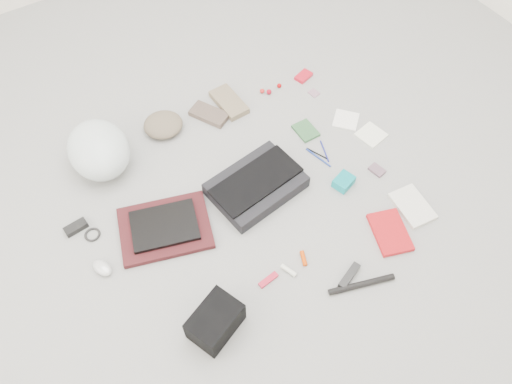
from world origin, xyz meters
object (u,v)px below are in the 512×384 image
messenger_bag (256,185)px  accordion_wallet (344,182)px  bike_helmet (99,150)px  book_red (390,232)px  laptop (164,226)px  camera_bag (215,321)px

messenger_bag → accordion_wallet: size_ratio=4.40×
messenger_bag → bike_helmet: 0.77m
messenger_bag → book_red: (0.38, -0.52, -0.02)m
book_red → messenger_bag: bearing=144.7°
laptop → bike_helmet: (-0.09, 0.50, 0.07)m
messenger_bag → camera_bag: camera_bag is taller
messenger_bag → laptop: size_ratio=1.42×
messenger_bag → laptop: (-0.46, 0.03, 0.00)m
accordion_wallet → messenger_bag: bearing=134.4°
laptop → accordion_wallet: (0.83, -0.23, -0.01)m
bike_helmet → accordion_wallet: bike_helmet is taller
camera_bag → accordion_wallet: camera_bag is taller
laptop → book_red: 1.01m
messenger_bag → accordion_wallet: (0.37, -0.20, -0.01)m
laptop → accordion_wallet: bearing=1.9°
bike_helmet → messenger_bag: bearing=-40.9°
bike_helmet → camera_bag: 1.01m
laptop → bike_helmet: size_ratio=0.81×
laptop → camera_bag: bearing=-75.7°
book_red → accordion_wallet: (-0.01, 0.32, 0.01)m
bike_helmet → accordion_wallet: bearing=-35.4°
book_red → camera_bag: bearing=-164.0°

